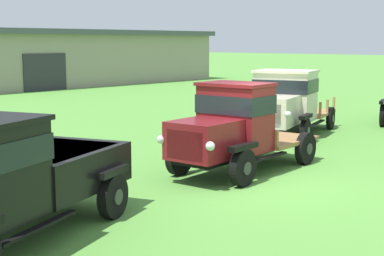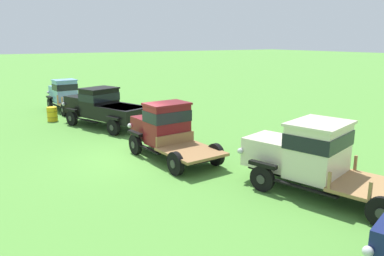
% 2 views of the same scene
% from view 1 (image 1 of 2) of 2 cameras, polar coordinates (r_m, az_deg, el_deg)
% --- Properties ---
extents(ground_plane, '(240.00, 240.00, 0.00)m').
position_cam_1_polar(ground_plane, '(13.30, 7.45, -5.55)').
color(ground_plane, '#518E38').
extents(farm_shed, '(25.75, 9.02, 4.00)m').
position_cam_1_polar(farm_shed, '(44.79, -13.03, 6.71)').
color(farm_shed, gray).
rests_on(farm_shed, ground).
extents(vintage_truck_midrow_center, '(4.90, 2.31, 2.21)m').
position_cam_1_polar(vintage_truck_midrow_center, '(14.17, 3.89, 0.02)').
color(vintage_truck_midrow_center, black).
rests_on(vintage_truck_midrow_center, ground).
extents(vintage_truck_far_side, '(5.75, 3.45, 2.23)m').
position_cam_1_polar(vintage_truck_far_side, '(19.88, 8.85, 2.53)').
color(vintage_truck_far_side, black).
rests_on(vintage_truck_far_side, ground).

